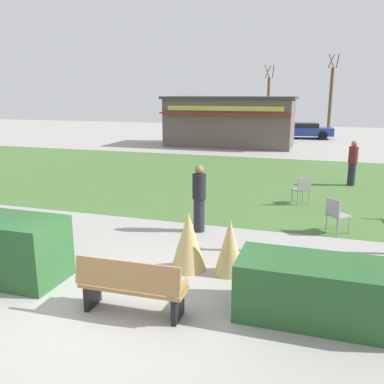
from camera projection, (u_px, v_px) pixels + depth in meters
ground_plane at (108, 309)px, 6.60m from camera, size 80.00×80.00×0.00m
lawn_patch at (238, 180)px, 16.46m from camera, size 36.00×12.00×0.01m
park_bench at (131, 286)px, 6.32m from camera, size 1.71×0.56×0.95m
hedge_right at (322, 291)px, 6.22m from camera, size 2.57×1.10×0.92m
ornamental_grass_behind_left at (188, 241)px, 7.97m from camera, size 0.70×0.70×1.17m
ornamental_grass_behind_right at (230, 247)px, 7.77m from camera, size 0.59×0.59×1.10m
food_kiosk at (230, 121)px, 26.73m from camera, size 8.36×4.20×3.20m
cafe_chair_east at (302, 188)px, 12.67m from camera, size 0.60×0.60×0.89m
cafe_chair_center at (336, 213)px, 10.05m from camera, size 0.62×0.62×0.89m
person_strolling at (353, 163)px, 15.25m from camera, size 0.34×0.34×1.69m
person_standing at (199, 198)px, 10.12m from camera, size 0.34×0.34×1.69m
parked_car_west_slot at (237, 128)px, 32.91m from camera, size 4.21×2.08×1.20m
parked_car_center_slot at (304, 130)px, 31.39m from camera, size 4.36×2.39×1.20m
tree_left_bg at (331, 99)px, 34.74m from camera, size 0.91×0.96×6.56m
tree_right_bg at (268, 102)px, 38.46m from camera, size 0.91×0.96×5.91m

